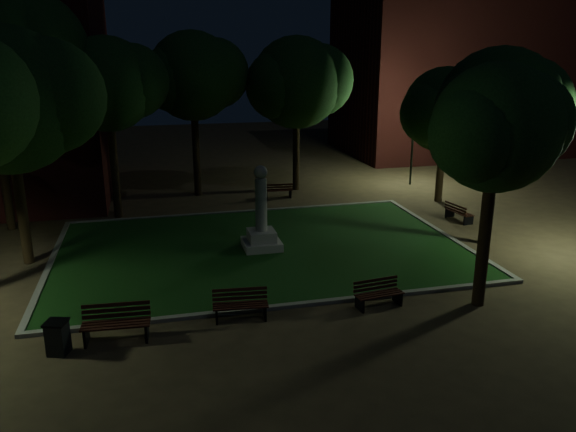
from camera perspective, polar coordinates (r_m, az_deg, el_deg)
name	(u,v)px	position (r m, az deg, el deg)	size (l,w,h in m)	color
ground	(273,269)	(19.68, -1.54, -5.39)	(80.00, 80.00, 0.00)	#4B3B26
lawn	(262,249)	(21.50, -2.68, -3.34)	(15.00, 10.00, 0.08)	#153D12
lawn_kerb	(262,248)	(21.49, -2.68, -3.29)	(15.40, 10.40, 0.12)	slate
monument	(261,226)	(21.20, -2.72, -1.01)	(1.40, 1.40, 3.20)	gray
building_far	(456,68)	(43.71, 16.68, 14.18)	(16.00, 10.00, 12.00)	#471613
tree_north_wl	(109,84)	(25.78, -17.72, 12.62)	(4.98, 4.06, 7.95)	black
tree_north_er	(298,83)	(29.81, 1.07, 13.38)	(5.82, 4.75, 8.06)	black
tree_ne	(447,110)	(28.51, 15.85, 10.33)	(5.04, 4.11, 6.60)	black
tree_east	(501,109)	(22.52, 20.84, 10.09)	(5.60, 4.57, 7.51)	black
tree_se	(499,129)	(16.61, 20.64, 8.31)	(4.38, 3.58, 7.08)	black
tree_far_north	(195,76)	(28.93, -9.47, 13.84)	(5.40, 4.41, 8.28)	black
tree_extra	(10,100)	(21.05, -26.41, 10.47)	(6.02, 4.92, 8.20)	black
lamppost_ne	(413,135)	(32.03, 12.59, 8.03)	(1.18, 0.28, 3.93)	black
bench_near_left	(240,305)	(16.15, -4.86, -9.03)	(1.60, 0.69, 0.86)	black
bench_near_right	(378,294)	(17.05, 9.14, -7.84)	(1.52, 0.68, 0.80)	black
bench_west_near	(116,324)	(15.64, -17.04, -10.45)	(1.79, 0.72, 0.96)	black
bench_right_side	(458,213)	(26.03, 16.91, 0.30)	(0.72, 1.51, 0.80)	black
bench_far_side	(278,191)	(28.81, -0.98, 2.57)	(1.46, 0.61, 0.78)	black
trash_bin	(58,337)	(15.48, -22.36, -11.33)	(0.65, 0.65, 0.89)	black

